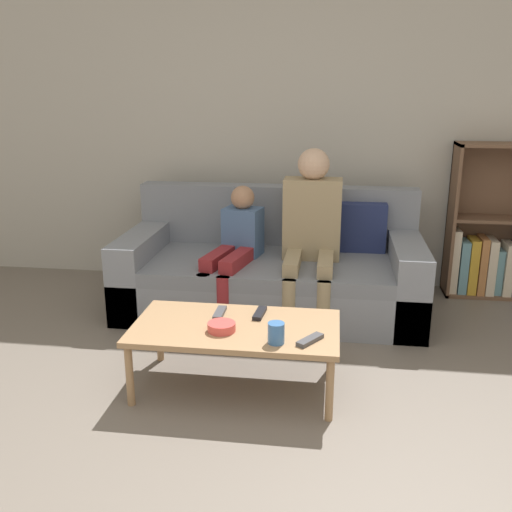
{
  "coord_description": "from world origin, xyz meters",
  "views": [
    {
      "loc": [
        0.29,
        -1.67,
        1.58
      ],
      "look_at": [
        -0.17,
        1.64,
        0.58
      ],
      "focal_mm": 40.0,
      "sensor_mm": 36.0,
      "label": 1
    }
  ],
  "objects_px": {
    "bookshelf": "(495,243)",
    "snack_bowl": "(222,327)",
    "cup_near": "(276,333)",
    "tv_remote_0": "(310,340)",
    "person_adult": "(311,223)",
    "couch": "(273,272)",
    "tv_remote_1": "(260,313)",
    "tv_remote_2": "(220,313)",
    "coffee_table": "(236,331)",
    "person_child": "(235,245)"
  },
  "relations": [
    {
      "from": "cup_near",
      "to": "tv_remote_0",
      "type": "distance_m",
      "value": 0.17
    },
    {
      "from": "cup_near",
      "to": "couch",
      "type": "bearing_deg",
      "value": 96.94
    },
    {
      "from": "bookshelf",
      "to": "tv_remote_1",
      "type": "height_order",
      "value": "bookshelf"
    },
    {
      "from": "person_adult",
      "to": "tv_remote_0",
      "type": "height_order",
      "value": "person_adult"
    },
    {
      "from": "couch",
      "to": "tv_remote_2",
      "type": "bearing_deg",
      "value": -99.47
    },
    {
      "from": "bookshelf",
      "to": "tv_remote_2",
      "type": "distance_m",
      "value": 2.43
    },
    {
      "from": "coffee_table",
      "to": "snack_bowl",
      "type": "height_order",
      "value": "snack_bowl"
    },
    {
      "from": "coffee_table",
      "to": "cup_near",
      "type": "bearing_deg",
      "value": -38.39
    },
    {
      "from": "bookshelf",
      "to": "person_child",
      "type": "relative_size",
      "value": 1.3
    },
    {
      "from": "person_child",
      "to": "cup_near",
      "type": "height_order",
      "value": "person_child"
    },
    {
      "from": "tv_remote_0",
      "to": "cup_near",
      "type": "bearing_deg",
      "value": -134.02
    },
    {
      "from": "bookshelf",
      "to": "tv_remote_2",
      "type": "xyz_separation_m",
      "value": [
        -1.84,
        -1.58,
        -0.04
      ]
    },
    {
      "from": "coffee_table",
      "to": "cup_near",
      "type": "relative_size",
      "value": 10.28
    },
    {
      "from": "person_adult",
      "to": "person_child",
      "type": "xyz_separation_m",
      "value": [
        -0.53,
        -0.06,
        -0.16
      ]
    },
    {
      "from": "snack_bowl",
      "to": "tv_remote_2",
      "type": "bearing_deg",
      "value": 103.88
    },
    {
      "from": "person_adult",
      "to": "tv_remote_1",
      "type": "height_order",
      "value": "person_adult"
    },
    {
      "from": "bookshelf",
      "to": "snack_bowl",
      "type": "relative_size",
      "value": 8.09
    },
    {
      "from": "cup_near",
      "to": "snack_bowl",
      "type": "distance_m",
      "value": 0.31
    },
    {
      "from": "couch",
      "to": "person_child",
      "type": "relative_size",
      "value": 2.35
    },
    {
      "from": "bookshelf",
      "to": "coffee_table",
      "type": "relative_size",
      "value": 1.08
    },
    {
      "from": "bookshelf",
      "to": "cup_near",
      "type": "height_order",
      "value": "bookshelf"
    },
    {
      "from": "person_child",
      "to": "cup_near",
      "type": "distance_m",
      "value": 1.31
    },
    {
      "from": "tv_remote_2",
      "to": "bookshelf",
      "type": "bearing_deg",
      "value": 40.63
    },
    {
      "from": "cup_near",
      "to": "tv_remote_0",
      "type": "xyz_separation_m",
      "value": [
        0.17,
        0.03,
        -0.04
      ]
    },
    {
      "from": "bookshelf",
      "to": "tv_remote_2",
      "type": "height_order",
      "value": "bookshelf"
    },
    {
      "from": "couch",
      "to": "cup_near",
      "type": "distance_m",
      "value": 1.4
    },
    {
      "from": "couch",
      "to": "tv_remote_0",
      "type": "relative_size",
      "value": 12.63
    },
    {
      "from": "tv_remote_0",
      "to": "couch",
      "type": "bearing_deg",
      "value": 138.04
    },
    {
      "from": "person_adult",
      "to": "tv_remote_2",
      "type": "bearing_deg",
      "value": -114.51
    },
    {
      "from": "couch",
      "to": "coffee_table",
      "type": "relative_size",
      "value": 1.94
    },
    {
      "from": "person_adult",
      "to": "cup_near",
      "type": "height_order",
      "value": "person_adult"
    },
    {
      "from": "person_adult",
      "to": "snack_bowl",
      "type": "height_order",
      "value": "person_adult"
    },
    {
      "from": "snack_bowl",
      "to": "tv_remote_1",
      "type": "bearing_deg",
      "value": 54.77
    },
    {
      "from": "couch",
      "to": "tv_remote_1",
      "type": "height_order",
      "value": "couch"
    },
    {
      "from": "tv_remote_1",
      "to": "coffee_table",
      "type": "bearing_deg",
      "value": -119.97
    },
    {
      "from": "bookshelf",
      "to": "cup_near",
      "type": "distance_m",
      "value": 2.41
    },
    {
      "from": "cup_near",
      "to": "person_adult",
      "type": "bearing_deg",
      "value": 85.26
    },
    {
      "from": "couch",
      "to": "tv_remote_0",
      "type": "height_order",
      "value": "couch"
    },
    {
      "from": "tv_remote_0",
      "to": "snack_bowl",
      "type": "xyz_separation_m",
      "value": [
        -0.46,
        0.07,
        0.01
      ]
    },
    {
      "from": "person_child",
      "to": "cup_near",
      "type": "relative_size",
      "value": 8.51
    },
    {
      "from": "couch",
      "to": "snack_bowl",
      "type": "distance_m",
      "value": 1.29
    },
    {
      "from": "person_adult",
      "to": "snack_bowl",
      "type": "relative_size",
      "value": 8.07
    },
    {
      "from": "bookshelf",
      "to": "tv_remote_1",
      "type": "distance_m",
      "value": 2.25
    },
    {
      "from": "bookshelf",
      "to": "snack_bowl",
      "type": "xyz_separation_m",
      "value": [
        -1.79,
        -1.79,
        -0.03
      ]
    },
    {
      "from": "cup_near",
      "to": "tv_remote_1",
      "type": "relative_size",
      "value": 0.61
    },
    {
      "from": "coffee_table",
      "to": "person_child",
      "type": "relative_size",
      "value": 1.21
    },
    {
      "from": "tv_remote_2",
      "to": "tv_remote_0",
      "type": "bearing_deg",
      "value": -28.79
    },
    {
      "from": "tv_remote_0",
      "to": "tv_remote_1",
      "type": "bearing_deg",
      "value": 167.76
    },
    {
      "from": "couch",
      "to": "tv_remote_1",
      "type": "relative_size",
      "value": 12.21
    },
    {
      "from": "snack_bowl",
      "to": "person_adult",
      "type": "bearing_deg",
      "value": 71.38
    }
  ]
}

